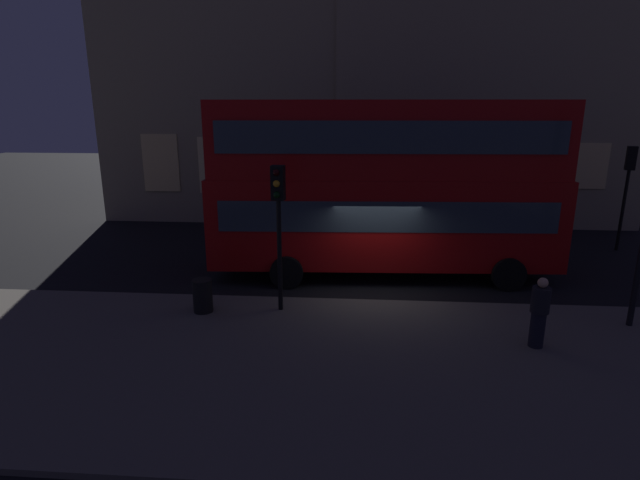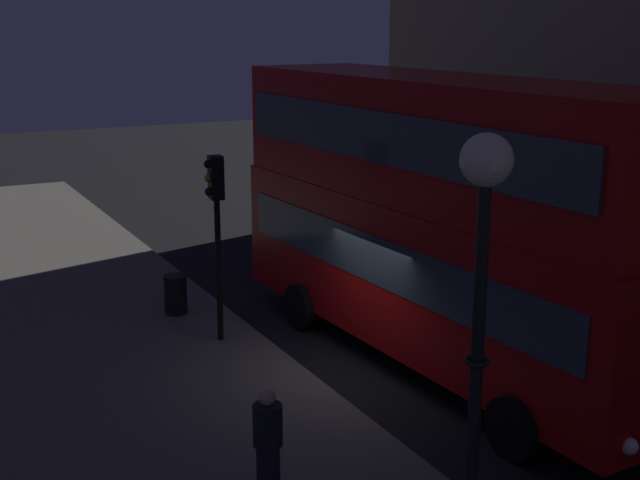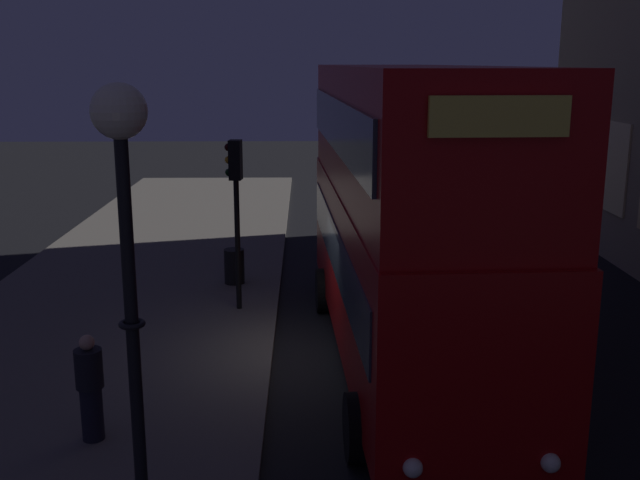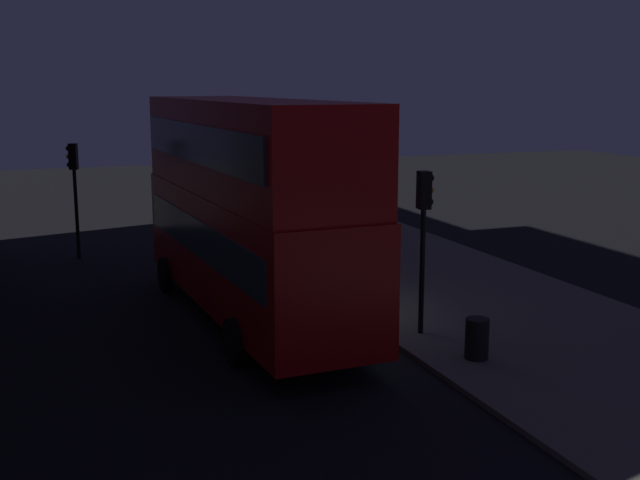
{
  "view_description": "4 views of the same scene",
  "coord_description": "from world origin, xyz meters",
  "px_view_note": "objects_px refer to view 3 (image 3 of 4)",
  "views": [
    {
      "loc": [
        -0.58,
        -13.86,
        5.32
      ],
      "look_at": [
        -1.67,
        0.63,
        1.35
      ],
      "focal_mm": 28.12,
      "sensor_mm": 36.0,
      "label": 1
    },
    {
      "loc": [
        12.94,
        -7.63,
        6.39
      ],
      "look_at": [
        -2.13,
        0.26,
        2.04
      ],
      "focal_mm": 48.28,
      "sensor_mm": 36.0,
      "label": 2
    },
    {
      "loc": [
        13.51,
        -0.32,
        5.49
      ],
      "look_at": [
        -2.02,
        -0.01,
        1.8
      ],
      "focal_mm": 42.16,
      "sensor_mm": 36.0,
      "label": 3
    },
    {
      "loc": [
        -18.35,
        6.61,
        5.8
      ],
      "look_at": [
        -0.4,
        -0.12,
        2.04
      ],
      "focal_mm": 44.94,
      "sensor_mm": 36.0,
      "label": 4
    }
  ],
  "objects_px": {
    "double_decker_bus": "(406,203)",
    "pedestrian": "(90,387)",
    "street_lamp": "(125,203)",
    "traffic_light_near_kerb": "(235,189)",
    "litter_bin": "(234,266)"
  },
  "relations": [
    {
      "from": "double_decker_bus",
      "to": "pedestrian",
      "type": "bearing_deg",
      "value": -59.77
    },
    {
      "from": "street_lamp",
      "to": "pedestrian",
      "type": "relative_size",
      "value": 3.23
    },
    {
      "from": "traffic_light_near_kerb",
      "to": "litter_bin",
      "type": "distance_m",
      "value": 3.02
    },
    {
      "from": "street_lamp",
      "to": "litter_bin",
      "type": "distance_m",
      "value": 11.16
    },
    {
      "from": "traffic_light_near_kerb",
      "to": "litter_bin",
      "type": "bearing_deg",
      "value": -166.66
    },
    {
      "from": "traffic_light_near_kerb",
      "to": "double_decker_bus",
      "type": "bearing_deg",
      "value": 56.22
    },
    {
      "from": "double_decker_bus",
      "to": "litter_bin",
      "type": "bearing_deg",
      "value": -145.5
    },
    {
      "from": "street_lamp",
      "to": "pedestrian",
      "type": "distance_m",
      "value": 4.34
    },
    {
      "from": "litter_bin",
      "to": "street_lamp",
      "type": "bearing_deg",
      "value": -0.23
    },
    {
      "from": "double_decker_bus",
      "to": "pedestrian",
      "type": "relative_size",
      "value": 6.74
    },
    {
      "from": "traffic_light_near_kerb",
      "to": "pedestrian",
      "type": "distance_m",
      "value": 6.45
    },
    {
      "from": "street_lamp",
      "to": "double_decker_bus",
      "type": "bearing_deg",
      "value": 148.15
    },
    {
      "from": "double_decker_bus",
      "to": "traffic_light_near_kerb",
      "type": "bearing_deg",
      "value": -132.29
    },
    {
      "from": "street_lamp",
      "to": "litter_bin",
      "type": "xyz_separation_m",
      "value": [
        -10.57,
        0.04,
        -3.57
      ]
    },
    {
      "from": "traffic_light_near_kerb",
      "to": "street_lamp",
      "type": "relative_size",
      "value": 0.72
    }
  ]
}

